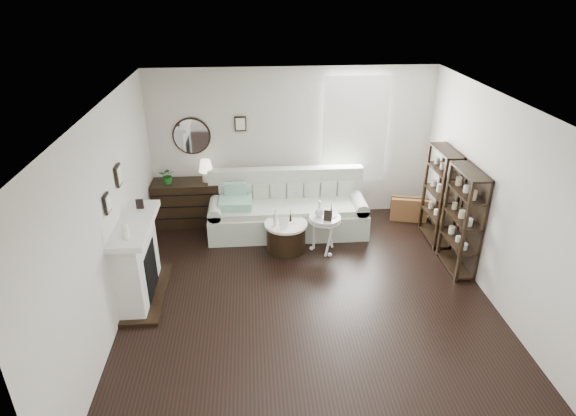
{
  "coord_description": "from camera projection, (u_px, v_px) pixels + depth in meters",
  "views": [
    {
      "loc": [
        -0.72,
        -5.4,
        4.06
      ],
      "look_at": [
        -0.23,
        0.8,
        1.04
      ],
      "focal_mm": 30.0,
      "sensor_mm": 36.0,
      "label": 1
    }
  ],
  "objects": [
    {
      "name": "room",
      "position": [
        334.0,
        131.0,
        8.44
      ],
      "size": [
        5.5,
        5.5,
        5.5
      ],
      "color": "black",
      "rests_on": "ground"
    },
    {
      "name": "fireplace",
      "position": [
        138.0,
        262.0,
        6.53
      ],
      "size": [
        0.5,
        1.4,
        1.84
      ],
      "color": "white",
      "rests_on": "ground"
    },
    {
      "name": "shelf_unit_far",
      "position": [
        440.0,
        196.0,
        7.87
      ],
      "size": [
        0.3,
        0.8,
        1.6
      ],
      "color": "black",
      "rests_on": "ground"
    },
    {
      "name": "shelf_unit_near",
      "position": [
        462.0,
        221.0,
        7.06
      ],
      "size": [
        0.3,
        0.8,
        1.6
      ],
      "color": "black",
      "rests_on": "ground"
    },
    {
      "name": "sofa",
      "position": [
        287.0,
        212.0,
        8.37
      ],
      "size": [
        2.69,
        0.93,
        1.05
      ],
      "color": "#A2AE9B",
      "rests_on": "ground"
    },
    {
      "name": "quilt",
      "position": [
        236.0,
        203.0,
        8.07
      ],
      "size": [
        0.56,
        0.47,
        0.14
      ],
      "primitive_type": "cube",
      "rotation": [
        0.0,
        0.0,
        -0.03
      ],
      "color": "#268B63",
      "rests_on": "sofa"
    },
    {
      "name": "suitcase",
      "position": [
        409.0,
        209.0,
        8.76
      ],
      "size": [
        0.68,
        0.36,
        0.43
      ],
      "primitive_type": "cube",
      "rotation": [
        0.0,
        0.0,
        -0.24
      ],
      "color": "brown",
      "rests_on": "ground"
    },
    {
      "name": "dresser",
      "position": [
        189.0,
        203.0,
        8.57
      ],
      "size": [
        1.21,
        0.52,
        0.8
      ],
      "color": "black",
      "rests_on": "ground"
    },
    {
      "name": "table_lamp",
      "position": [
        206.0,
        171.0,
        8.33
      ],
      "size": [
        0.28,
        0.28,
        0.39
      ],
      "primitive_type": null,
      "rotation": [
        0.0,
        0.0,
        0.14
      ],
      "color": "white",
      "rests_on": "dresser"
    },
    {
      "name": "potted_plant",
      "position": [
        168.0,
        175.0,
        8.26
      ],
      "size": [
        0.27,
        0.24,
        0.3
      ],
      "primitive_type": "imported",
      "rotation": [
        0.0,
        0.0,
        -0.02
      ],
      "color": "#19581B",
      "rests_on": "dresser"
    },
    {
      "name": "drum_table",
      "position": [
        286.0,
        236.0,
        7.8
      ],
      "size": [
        0.69,
        0.69,
        0.48
      ],
      "rotation": [
        0.0,
        0.0,
        0.03
      ],
      "color": "black",
      "rests_on": "ground"
    },
    {
      "name": "pedestal_table",
      "position": [
        325.0,
        220.0,
        7.61
      ],
      "size": [
        0.51,
        0.51,
        0.62
      ],
      "rotation": [
        0.0,
        0.0,
        0.35
      ],
      "color": "white",
      "rests_on": "ground"
    },
    {
      "name": "eiffel_drum",
      "position": [
        291.0,
        217.0,
        7.7
      ],
      "size": [
        0.12,
        0.12,
        0.18
      ],
      "primitive_type": null,
      "rotation": [
        0.0,
        0.0,
        -0.21
      ],
      "color": "black",
      "rests_on": "drum_table"
    },
    {
      "name": "bottle_drum",
      "position": [
        275.0,
        218.0,
        7.55
      ],
      "size": [
        0.06,
        0.06,
        0.28
      ],
      "primitive_type": "cylinder",
      "color": "silver",
      "rests_on": "drum_table"
    },
    {
      "name": "card_frame_drum",
      "position": [
        284.0,
        223.0,
        7.5
      ],
      "size": [
        0.15,
        0.08,
        0.18
      ],
      "primitive_type": "cube",
      "rotation": [
        -0.21,
        0.0,
        0.21
      ],
      "color": "white",
      "rests_on": "drum_table"
    },
    {
      "name": "eiffel_ped",
      "position": [
        331.0,
        210.0,
        7.58
      ],
      "size": [
        0.12,
        0.12,
        0.19
      ],
      "primitive_type": null,
      "rotation": [
        0.0,
        0.0,
        -0.07
      ],
      "color": "black",
      "rests_on": "pedestal_table"
    },
    {
      "name": "flask_ped",
      "position": [
        319.0,
        209.0,
        7.54
      ],
      "size": [
        0.14,
        0.14,
        0.27
      ],
      "primitive_type": null,
      "color": "silver",
      "rests_on": "pedestal_table"
    },
    {
      "name": "card_frame_ped",
      "position": [
        328.0,
        216.0,
        7.43
      ],
      "size": [
        0.14,
        0.08,
        0.17
      ],
      "primitive_type": "cube",
      "rotation": [
        -0.21,
        0.0,
        -0.27
      ],
      "color": "black",
      "rests_on": "pedestal_table"
    }
  ]
}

